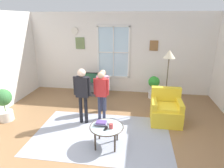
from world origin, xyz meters
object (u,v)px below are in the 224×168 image
Objects in this scene: remote_near_cup at (111,125)px; person_red_shirt at (101,90)px; cup at (111,126)px; armchair at (166,110)px; television at (91,78)px; person_pink_shirt at (103,86)px; coffee_table at (107,128)px; book_stack at (101,123)px; remote_near_books at (106,128)px; potted_plant_corner at (4,103)px; potted_plant_by_window at (154,86)px; tv_stand at (92,89)px; person_black_shirt at (82,90)px; floor_lamp at (169,60)px.

person_red_shirt is at bearing 110.64° from remote_near_cup.
armchair is at bearing 45.30° from cup.
television is 0.45× the size of person_pink_shirt.
book_stack reaches higher than coffee_table.
person_pink_shirt is (-0.38, 1.68, 0.31)m from remote_near_books.
potted_plant_by_window is at bearing 28.31° from potted_plant_corner.
person_pink_shirt is at bearing -62.35° from tv_stand.
coffee_table is (-1.35, -1.21, 0.10)m from armchair.
television is (0.00, -0.00, 0.41)m from tv_stand.
person_black_shirt is 0.81× the size of floor_lamp.
floor_lamp is (4.23, 1.27, 0.98)m from potted_plant_corner.
floor_lamp reaches higher than coffee_table.
television is at bearing 111.56° from remote_near_cup.
remote_near_books is (1.02, -2.92, 0.27)m from tv_stand.
person_black_shirt is (-0.75, 0.86, 0.48)m from coffee_table.
floor_lamp reaches higher than remote_near_cup.
potted_plant_corner is (-2.82, 0.68, 0.08)m from coffee_table.
person_black_shirt is at bearing 131.12° from coffee_table.
person_red_shirt is at bearing 106.23° from coffee_table.
person_red_shirt is 1.52× the size of potted_plant_corner.
cup is 0.07× the size of person_black_shirt.
cup is (0.22, -0.10, 0.02)m from book_stack.
coffee_table is 5.09× the size of remote_near_cup.
remote_near_cup is at bearing -68.44° from television.
remote_near_books reaches higher than tv_stand.
remote_near_books is at bearing -89.94° from coffee_table.
television is at bearing 109.88° from coffee_table.
tv_stand is at bearing 109.86° from coffee_table.
floor_lamp is at bearing 16.66° from potted_plant_corner.
armchair is 2.21m from person_black_shirt.
coffee_table is 0.15m from book_stack.
floor_lamp is at bearing 51.00° from book_stack.
remote_near_books and remote_near_cup have the same top height.
potted_plant_corner is at bearing -129.87° from tv_stand.
remote_near_cup is at bearing -44.67° from person_black_shirt.
person_pink_shirt is at bearing 20.60° from potted_plant_corner.
person_black_shirt reaches higher than potted_plant_corner.
television reaches higher than book_stack.
person_red_shirt reaches higher than potted_plant_corner.
armchair is at bearing 41.82° from coffee_table.
tv_stand is 2.11m from person_black_shirt.
remote_near_books is 1.29m from person_black_shirt.
person_red_shirt reaches higher than tv_stand.
potted_plant_by_window is 0.87× the size of potted_plant_corner.
potted_plant_corner is at bearing 167.61° from remote_near_cup.
potted_plant_by_window reaches higher than cup.
remote_near_cup is at bearing -3.17° from book_stack.
person_red_shirt is at bearing -176.33° from armchair.
remote_near_books is at bearing -136.14° from armchair.
person_black_shirt is 0.84m from person_pink_shirt.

